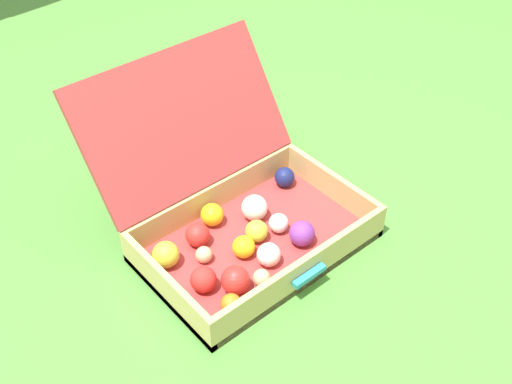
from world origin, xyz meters
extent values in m
plane|color=#4C8C38|center=(0.00, 0.00, 0.00)|extent=(16.00, 16.00, 0.00)
cube|color=#B23838|center=(0.01, 0.08, 0.01)|extent=(0.65, 0.42, 0.03)
cube|color=tan|center=(-0.31, 0.08, 0.06)|extent=(0.02, 0.42, 0.12)
cube|color=tan|center=(0.32, 0.08, 0.06)|extent=(0.02, 0.42, 0.12)
cube|color=tan|center=(0.01, -0.12, 0.06)|extent=(0.61, 0.02, 0.12)
cube|color=tan|center=(0.01, 0.28, 0.06)|extent=(0.61, 0.02, 0.12)
cube|color=#B23838|center=(0.01, 0.40, 0.29)|extent=(0.65, 0.25, 0.35)
cube|color=teal|center=(0.01, -0.14, 0.07)|extent=(0.11, 0.02, 0.02)
sphere|color=white|center=(0.07, 0.16, 0.06)|extent=(0.08, 0.08, 0.08)
sphere|color=#D1B784|center=(-0.08, -0.05, 0.05)|extent=(0.05, 0.05, 0.05)
sphere|color=yellow|center=(-0.05, 0.06, 0.06)|extent=(0.07, 0.07, 0.07)
sphere|color=yellow|center=(-0.04, 0.22, 0.06)|extent=(0.07, 0.07, 0.07)
sphere|color=#D1B784|center=(-0.15, 0.12, 0.05)|extent=(0.05, 0.05, 0.05)
sphere|color=#CCDB38|center=(0.02, 0.09, 0.06)|extent=(0.07, 0.07, 0.07)
sphere|color=purple|center=(0.11, -0.01, 0.06)|extent=(0.08, 0.08, 0.08)
sphere|color=red|center=(-0.15, -0.02, 0.06)|extent=(0.08, 0.08, 0.08)
sphere|color=red|center=(-0.21, 0.03, 0.06)|extent=(0.07, 0.07, 0.07)
sphere|color=orange|center=(-0.21, -0.07, 0.05)|extent=(0.06, 0.06, 0.06)
sphere|color=red|center=(-0.12, 0.18, 0.06)|extent=(0.07, 0.07, 0.07)
sphere|color=white|center=(0.09, 0.07, 0.05)|extent=(0.06, 0.06, 0.06)
sphere|color=white|center=(-0.02, -0.01, 0.06)|extent=(0.07, 0.07, 0.07)
sphere|color=navy|center=(0.25, 0.22, 0.06)|extent=(0.07, 0.07, 0.07)
sphere|color=#CCDB38|center=(-0.24, 0.17, 0.06)|extent=(0.08, 0.08, 0.08)
camera|label=1|loc=(-0.83, -0.90, 1.33)|focal=43.76mm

